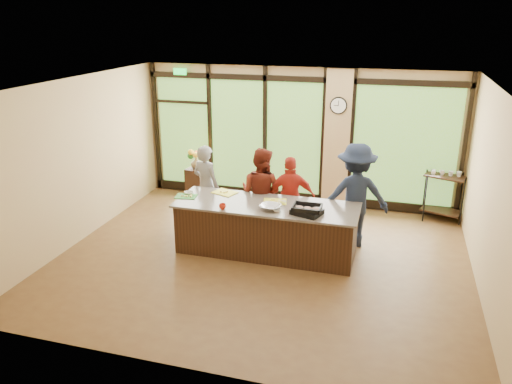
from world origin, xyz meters
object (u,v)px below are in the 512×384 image
Objects in this scene: roasting_pan at (307,212)px; island_base at (266,229)px; flower_stand at (197,186)px; bar_cart at (444,191)px; cook_right at (355,196)px; cook_left at (206,186)px.

island_base is at bearing 179.83° from roasting_pan.
island_base is 2.91m from flower_stand.
flower_stand is at bearing 137.19° from island_base.
flower_stand is 5.26m from bar_cart.
cook_right is (1.45, 0.76, 0.52)m from island_base.
island_base is 2.92× the size of bar_cart.
cook_left reaches higher than island_base.
bar_cart reaches higher than flower_stand.
roasting_pan reaches higher than island_base.
cook_left is 1.41m from flower_stand.
bar_cart is (2.34, 2.71, -0.32)m from roasting_pan.
bar_cart is at bearing 67.91° from roasting_pan.
cook_right is at bearing 74.55° from roasting_pan.
cook_left is 4.84m from bar_cart.
cook_right is at bearing -162.98° from cook_left.
cook_left is at bearing -49.44° from flower_stand.
cook_right is 2.37× the size of flower_stand.
flower_stand is (-2.13, 1.98, -0.04)m from island_base.
roasting_pan is at bearing -111.07° from bar_cart.
cook_left is at bearing 172.58° from roasting_pan.
bar_cart is (4.55, 1.62, -0.20)m from cook_left.
bar_cart reaches higher than roasting_pan.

